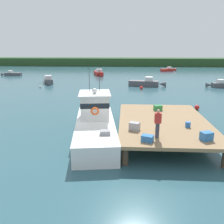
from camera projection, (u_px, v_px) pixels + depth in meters
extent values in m
plane|color=#2D5660|center=(94.00, 135.00, 16.58)|extent=(200.00, 200.00, 0.00)
cylinder|color=#4C3D2D|center=(125.00, 156.00, 12.38)|extent=(0.36, 0.36, 1.00)
cylinder|color=#4C3D2D|center=(125.00, 113.00, 20.26)|extent=(0.36, 0.36, 1.00)
cylinder|color=#4C3D2D|center=(186.00, 114.00, 19.96)|extent=(0.36, 0.36, 1.00)
cube|color=#937551|center=(163.00, 122.00, 16.01)|extent=(6.00, 9.00, 0.20)
cube|color=white|center=(95.00, 132.00, 15.67)|extent=(3.55, 8.26, 1.10)
cone|color=white|center=(95.00, 112.00, 20.38)|extent=(1.33, 1.93, 1.10)
cube|color=black|center=(95.00, 126.00, 15.55)|extent=(3.55, 8.11, 0.12)
cube|color=white|center=(95.00, 123.00, 15.51)|extent=(3.59, 8.27, 0.12)
cube|color=silver|center=(95.00, 107.00, 16.43)|extent=(2.18, 2.43, 1.80)
cube|color=black|center=(95.00, 102.00, 16.34)|extent=(2.20, 2.46, 0.36)
cube|color=silver|center=(95.00, 93.00, 16.17)|extent=(2.45, 2.76, 0.10)
sphere|color=white|center=(95.00, 91.00, 15.82)|extent=(0.36, 0.36, 0.36)
cylinder|color=black|center=(89.00, 79.00, 16.37)|extent=(0.03, 0.03, 1.80)
cylinder|color=black|center=(99.00, 79.00, 16.42)|extent=(0.03, 0.03, 1.80)
cube|color=#939399|center=(105.00, 133.00, 13.40)|extent=(0.65, 0.52, 0.36)
torus|color=orange|center=(88.00, 140.00, 12.79)|extent=(0.63, 0.63, 0.12)
torus|color=#EA5119|center=(95.00, 111.00, 15.34)|extent=(0.55, 0.17, 0.54)
cube|color=#3370B2|center=(147.00, 138.00, 12.44)|extent=(0.72, 0.63, 0.35)
cube|color=#3370B2|center=(206.00, 136.00, 12.59)|extent=(0.72, 0.63, 0.47)
cube|color=#2D8442|center=(158.00, 108.00, 18.47)|extent=(0.69, 0.58, 0.40)
cube|color=#9E9EA3|center=(135.00, 126.00, 14.14)|extent=(0.72, 0.63, 0.47)
cylinder|color=#2866B2|center=(188.00, 125.00, 14.64)|extent=(0.32, 0.32, 0.34)
cylinder|color=#383842|center=(157.00, 130.00, 12.87)|extent=(0.22, 0.22, 0.86)
cube|color=red|center=(158.00, 118.00, 12.68)|extent=(0.36, 0.22, 0.56)
sphere|color=tan|center=(158.00, 111.00, 12.57)|extent=(0.20, 0.20, 0.20)
cube|color=red|center=(167.00, 70.00, 58.66)|extent=(3.59, 2.52, 0.63)
cone|color=red|center=(174.00, 70.00, 59.47)|extent=(1.05, 0.95, 0.63)
cube|color=silver|center=(169.00, 68.00, 58.74)|extent=(1.16, 1.17, 0.47)
cube|color=red|center=(98.00, 73.00, 50.91)|extent=(2.60, 4.56, 0.79)
cone|color=red|center=(101.00, 75.00, 48.37)|extent=(1.08, 1.27, 0.79)
cube|color=silver|center=(99.00, 70.00, 50.01)|extent=(1.38, 1.36, 0.59)
cube|color=#4C4C51|center=(48.00, 80.00, 40.32)|extent=(2.71, 4.40, 0.76)
cone|color=#4C4C51|center=(49.00, 83.00, 37.91)|extent=(1.08, 1.25, 0.76)
cube|color=silver|center=(48.00, 77.00, 39.46)|extent=(1.37, 1.36, 0.57)
cube|color=#4C4C51|center=(13.00, 74.00, 50.03)|extent=(3.45, 1.30, 0.61)
cone|color=#4C4C51|center=(3.00, 74.00, 50.02)|extent=(0.88, 0.67, 0.61)
cube|color=silver|center=(10.00, 72.00, 49.88)|extent=(0.90, 0.92, 0.46)
cone|color=#4C4C51|center=(209.00, 85.00, 35.89)|extent=(0.95, 0.71, 0.68)
cube|color=silver|center=(221.00, 81.00, 35.68)|extent=(0.96, 0.98, 0.51)
cube|color=#4C4C51|center=(144.00, 83.00, 36.95)|extent=(4.80, 2.25, 0.84)
cone|color=#4C4C51|center=(162.00, 84.00, 36.31)|extent=(1.28, 1.03, 0.84)
cube|color=silver|center=(149.00, 79.00, 36.57)|extent=(1.34, 1.36, 0.63)
sphere|color=red|center=(197.00, 107.00, 23.21)|extent=(0.48, 0.48, 0.48)
sphere|color=red|center=(141.00, 88.00, 34.15)|extent=(0.48, 0.48, 0.48)
sphere|color=silver|center=(40.00, 87.00, 35.36)|extent=(0.34, 0.34, 0.34)
cube|color=#284723|center=(119.00, 62.00, 75.81)|extent=(120.00, 8.00, 2.40)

